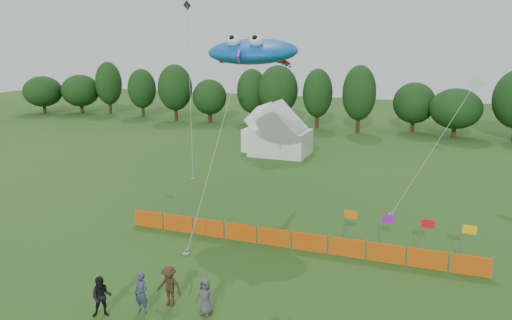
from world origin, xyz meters
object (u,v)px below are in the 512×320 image
(spectator_a, at_px, (141,293))
(spectator_c, at_px, (169,286))
(tent_left, at_px, (267,132))
(spectator_e, at_px, (205,297))
(spectator_b, at_px, (102,297))
(barrier_fence, at_px, (292,240))
(tent_right, at_px, (281,135))
(stingray_kite, at_px, (255,52))

(spectator_a, height_order, spectator_c, spectator_c)
(tent_left, bearing_deg, spectator_e, -75.27)
(spectator_e, bearing_deg, spectator_c, -178.41)
(spectator_a, relative_size, spectator_c, 1.00)
(spectator_b, distance_m, spectator_c, 2.76)
(barrier_fence, bearing_deg, spectator_c, -112.72)
(spectator_b, height_order, spectator_c, spectator_c)
(spectator_b, xyz_separation_m, spectator_e, (3.90, 1.64, -0.08))
(spectator_a, height_order, spectator_e, spectator_a)
(barrier_fence, xyz_separation_m, spectator_c, (-3.17, -7.58, 0.39))
(tent_right, distance_m, spectator_c, 29.42)
(barrier_fence, bearing_deg, spectator_b, -119.78)
(spectator_c, relative_size, stingray_kite, 0.11)
(tent_left, relative_size, barrier_fence, 0.21)
(tent_left, height_order, spectator_a, tent_left)
(spectator_c, bearing_deg, tent_left, 102.92)
(spectator_a, bearing_deg, barrier_fence, 73.18)
(spectator_e, bearing_deg, spectator_a, -157.11)
(tent_right, relative_size, spectator_e, 3.53)
(tent_left, xyz_separation_m, spectator_a, (5.55, -31.55, -1.00))
(barrier_fence, xyz_separation_m, spectator_a, (-3.95, -8.52, 0.39))
(spectator_e, xyz_separation_m, stingray_kite, (-3.02, 13.86, 9.54))
(spectator_a, bearing_deg, stingray_kite, 100.00)
(spectator_e, bearing_deg, barrier_fence, 83.65)
(tent_left, height_order, spectator_e, tent_left)
(spectator_b, bearing_deg, spectator_a, 0.05)
(tent_left, distance_m, spectator_a, 32.05)
(barrier_fence, bearing_deg, tent_left, 112.41)
(barrier_fence, xyz_separation_m, spectator_b, (-5.33, -9.31, 0.37))
(spectator_b, bearing_deg, tent_left, 67.54)
(tent_left, xyz_separation_m, spectator_c, (6.33, -30.62, -1.00))
(tent_right, height_order, spectator_a, tent_right)
(spectator_b, bearing_deg, barrier_fence, 30.41)
(barrier_fence, distance_m, spectator_e, 7.80)
(spectator_c, bearing_deg, spectator_b, -140.05)
(stingray_kite, bearing_deg, barrier_fence, -54.33)
(barrier_fence, height_order, spectator_a, spectator_a)
(tent_right, relative_size, barrier_fence, 0.28)
(tent_right, xyz_separation_m, spectator_b, (2.24, -30.79, -1.11))
(spectator_a, bearing_deg, spectator_b, -142.10)
(spectator_b, height_order, stingray_kite, stingray_kite)
(spectator_a, height_order, stingray_kite, stingray_kite)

